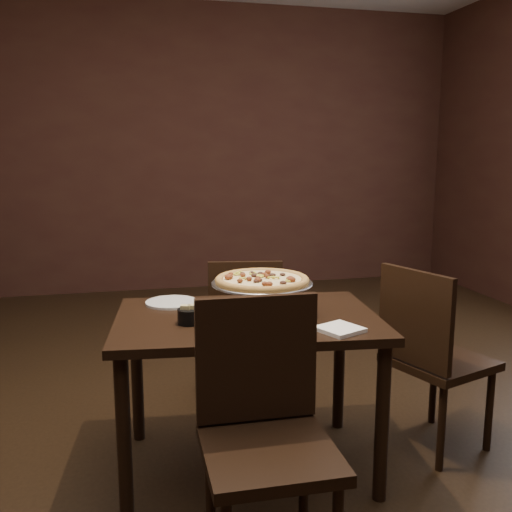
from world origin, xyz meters
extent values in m
cube|color=black|center=(0.00, 0.00, -0.01)|extent=(6.00, 7.00, 0.02)
cube|color=black|center=(0.00, 3.51, 1.40)|extent=(6.00, 0.02, 2.80)
cube|color=black|center=(0.08, 0.04, 0.67)|extent=(1.17, 0.85, 0.04)
cylinder|color=black|center=(-0.45, -0.22, 0.32)|extent=(0.05, 0.05, 0.65)
cylinder|color=black|center=(0.54, -0.33, 0.32)|extent=(0.05, 0.05, 0.65)
cylinder|color=black|center=(-0.38, 0.40, 0.32)|extent=(0.05, 0.05, 0.65)
cylinder|color=black|center=(0.61, 0.29, 0.32)|extent=(0.05, 0.05, 0.65)
cylinder|color=#B5B5BC|center=(0.15, 0.05, 0.69)|extent=(0.15, 0.15, 0.01)
cylinder|color=#B5B5BC|center=(0.15, 0.05, 0.75)|extent=(0.03, 0.03, 0.12)
cylinder|color=#B5B5BC|center=(0.15, 0.05, 0.81)|extent=(0.11, 0.11, 0.01)
cylinder|color=#96969B|center=(0.15, 0.05, 0.82)|extent=(0.42, 0.42, 0.01)
torus|color=#96969B|center=(0.15, 0.05, 0.82)|extent=(0.43, 0.43, 0.01)
cylinder|color=olive|center=(0.15, 0.05, 0.83)|extent=(0.39, 0.39, 0.01)
torus|color=olive|center=(0.15, 0.05, 0.83)|extent=(0.40, 0.40, 0.03)
cylinder|color=#D3B974|center=(0.15, 0.05, 0.84)|extent=(0.33, 0.33, 0.01)
cylinder|color=#F1EDBB|center=(-0.07, -0.07, 0.73)|extent=(0.06, 0.06, 0.08)
cylinder|color=#B5B5BC|center=(-0.07, -0.07, 0.78)|extent=(0.06, 0.06, 0.02)
ellipsoid|color=#B5B5BC|center=(-0.07, -0.07, 0.79)|extent=(0.03, 0.03, 0.01)
cylinder|color=maroon|center=(-0.08, -0.08, 0.72)|extent=(0.05, 0.05, 0.07)
cylinder|color=#B5B5BC|center=(-0.08, -0.08, 0.76)|extent=(0.05, 0.05, 0.02)
ellipsoid|color=#B5B5BC|center=(-0.08, -0.08, 0.78)|extent=(0.03, 0.03, 0.01)
cylinder|color=black|center=(-0.17, -0.01, 0.72)|extent=(0.10, 0.10, 0.06)
cube|color=#D3BF7A|center=(-0.18, -0.01, 0.73)|extent=(0.04, 0.04, 0.07)
cube|color=#D3BF7A|center=(-0.15, -0.01, 0.73)|extent=(0.04, 0.04, 0.07)
cube|color=white|center=(0.38, -0.25, 0.69)|extent=(0.20, 0.20, 0.02)
cylinder|color=white|center=(-0.21, 0.31, 0.69)|extent=(0.23, 0.23, 0.01)
cylinder|color=white|center=(0.06, -0.25, 0.69)|extent=(0.27, 0.27, 0.01)
cone|color=#B5B5BC|center=(0.22, 0.02, 0.83)|extent=(0.13, 0.13, 0.00)
cylinder|color=black|center=(0.22, 0.02, 0.83)|extent=(0.05, 0.12, 0.02)
cube|color=black|center=(0.22, 0.73, 0.39)|extent=(0.44, 0.44, 0.04)
cube|color=black|center=(0.19, 0.56, 0.62)|extent=(0.38, 0.09, 0.40)
cylinder|color=black|center=(0.40, 0.86, 0.19)|extent=(0.03, 0.03, 0.37)
cylinder|color=black|center=(0.09, 0.91, 0.19)|extent=(0.03, 0.03, 0.37)
cylinder|color=black|center=(0.34, 0.55, 0.19)|extent=(0.03, 0.03, 0.37)
cylinder|color=black|center=(0.04, 0.60, 0.19)|extent=(0.03, 0.03, 0.37)
cube|color=black|center=(0.00, -0.62, 0.43)|extent=(0.42, 0.42, 0.04)
cube|color=black|center=(0.01, -0.43, 0.68)|extent=(0.42, 0.04, 0.44)
cylinder|color=black|center=(-0.16, -0.45, 0.20)|extent=(0.04, 0.04, 0.41)
cylinder|color=black|center=(0.18, -0.46, 0.20)|extent=(0.04, 0.04, 0.41)
cube|color=black|center=(0.99, 0.01, 0.41)|extent=(0.51, 0.51, 0.04)
cube|color=black|center=(0.81, -0.05, 0.65)|extent=(0.16, 0.39, 0.42)
cylinder|color=black|center=(1.19, -0.09, 0.20)|extent=(0.03, 0.03, 0.39)
cylinder|color=black|center=(1.09, 0.22, 0.20)|extent=(0.03, 0.03, 0.39)
cylinder|color=black|center=(0.89, -0.20, 0.20)|extent=(0.03, 0.03, 0.39)
cylinder|color=black|center=(0.78, 0.11, 0.20)|extent=(0.03, 0.03, 0.39)
camera|label=1|loc=(-0.42, -2.23, 1.36)|focal=40.00mm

